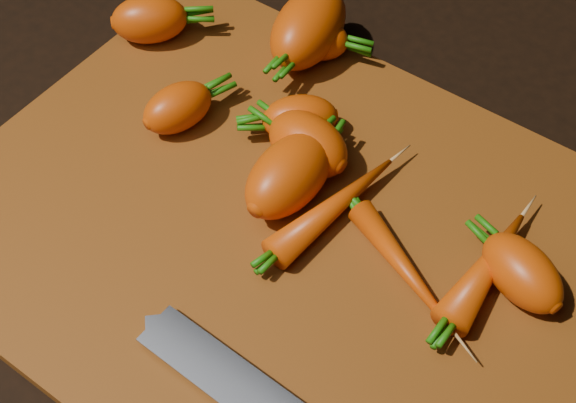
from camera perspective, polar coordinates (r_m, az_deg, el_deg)
The scene contains 13 objects.
ground at distance 0.63m, azimuth -0.54°, elevation -2.53°, with size 2.00×2.00×0.01m, color black.
cutting_board at distance 0.62m, azimuth -0.54°, elevation -1.95°, with size 0.50×0.40×0.01m, color brown.
carrot_0 at distance 0.75m, azimuth -9.82°, elevation 12.65°, with size 0.07×0.04×0.04m, color #CF470B.
carrot_1 at distance 0.63m, azimuth 1.42°, elevation 4.09°, with size 0.07×0.05×0.05m, color #CF470B.
carrot_2 at distance 0.72m, azimuth 1.47°, elevation 12.27°, with size 0.10×0.06×0.06m, color #CF470B.
carrot_3 at distance 0.61m, azimuth 0.08°, elevation 1.91°, with size 0.09×0.05×0.05m, color #CF470B.
carrot_4 at distance 0.65m, azimuth 0.84°, elevation 5.93°, with size 0.06×0.04×0.04m, color #CF470B.
carrot_5 at distance 0.72m, azimuth 1.90°, elevation 11.55°, with size 0.06×0.04×0.04m, color #CF470B.
carrot_6 at distance 0.59m, azimuth 16.31°, elevation -4.87°, with size 0.07×0.04×0.04m, color #CF470B.
carrot_7 at distance 0.61m, azimuth 3.32°, elevation -0.34°, with size 0.13×0.03×0.03m, color #CF470B.
carrot_8 at distance 0.58m, azimuth 8.31°, elevation -4.74°, with size 0.12×0.02×0.02m, color #CF470B.
carrot_9 at distance 0.59m, azimuth 13.96°, elevation -4.56°, with size 0.11×0.03×0.03m, color #CF470B.
carrot_10 at distance 0.67m, azimuth -7.85°, elevation 6.63°, with size 0.06×0.04×0.04m, color #CF470B.
Camera 1 is at (0.21, -0.28, 0.51)m, focal length 50.00 mm.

